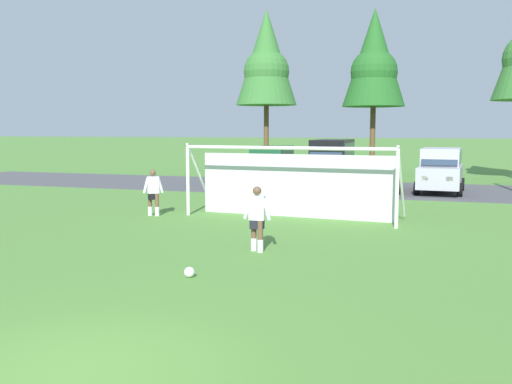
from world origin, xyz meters
TOP-DOWN VIEW (x-y plane):
  - ground_plane at (0.00, 15.00)m, footprint 400.00×400.00m
  - parking_lot_strip at (0.00, 23.62)m, footprint 52.00×8.40m
  - soccer_ball at (-0.59, 4.62)m, footprint 0.22×0.22m
  - soccer_goal at (-0.59, 13.01)m, footprint 7.53×2.43m
  - player_midfield_center at (-5.40, 11.94)m, footprint 0.64×0.51m
  - player_defender_far at (-0.05, 7.45)m, footprint 0.74×0.28m
  - parked_car_slot_far_left at (-4.53, 23.66)m, footprint 2.27×4.67m
  - parked_car_slot_left at (-1.35, 24.46)m, footprint 2.26×4.83m
  - parked_car_slot_center_left at (1.41, 22.72)m, footprint 2.18×4.28m
  - parked_car_slot_center at (4.26, 22.97)m, footprint 2.34×4.70m
  - tree_left_edge at (-7.81, 33.23)m, footprint 4.33×4.33m
  - tree_mid_left at (-0.20, 32.81)m, footprint 4.14×4.14m

SIDE VIEW (x-z plane):
  - ground_plane at x=0.00m, z-range 0.00..0.00m
  - parking_lot_strip at x=0.00m, z-range 0.00..0.01m
  - soccer_ball at x=-0.59m, z-range 0.00..0.22m
  - player_midfield_center at x=-5.40m, z-range 0.00..1.64m
  - player_defender_far at x=-0.05m, z-range 0.00..1.64m
  - parked_car_slot_center_left at x=1.41m, z-range 0.02..1.74m
  - parked_car_slot_far_left at x=-4.53m, z-range 0.03..2.19m
  - parked_car_slot_center at x=4.26m, z-range 0.03..2.19m
  - soccer_goal at x=-0.59m, z-range 0.01..2.58m
  - parked_car_slot_left at x=-1.35m, z-range 0.08..2.60m
  - tree_mid_left at x=-0.20m, z-range 2.07..13.11m
  - tree_left_edge at x=-7.81m, z-range 2.17..13.72m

